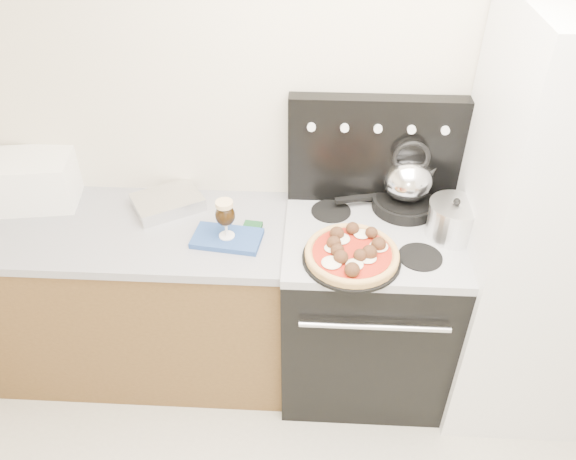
# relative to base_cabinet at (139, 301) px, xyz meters

# --- Properties ---
(room_shell) EXTENTS (3.52, 3.01, 2.52)m
(room_shell) POSITION_rel_base_cabinet_xyz_m (1.02, -0.91, 0.82)
(room_shell) COLOR beige
(room_shell) RESTS_ON ground
(base_cabinet) EXTENTS (1.45, 0.60, 0.86)m
(base_cabinet) POSITION_rel_base_cabinet_xyz_m (0.00, 0.00, 0.00)
(base_cabinet) COLOR brown
(base_cabinet) RESTS_ON ground
(countertop) EXTENTS (1.48, 0.63, 0.04)m
(countertop) POSITION_rel_base_cabinet_xyz_m (0.00, 0.00, 0.45)
(countertop) COLOR #919199
(countertop) RESTS_ON base_cabinet
(stove_body) EXTENTS (0.76, 0.65, 0.88)m
(stove_body) POSITION_rel_base_cabinet_xyz_m (1.10, -0.02, 0.01)
(stove_body) COLOR black
(stove_body) RESTS_ON ground
(cooktop) EXTENTS (0.76, 0.65, 0.04)m
(cooktop) POSITION_rel_base_cabinet_xyz_m (1.10, -0.02, 0.47)
(cooktop) COLOR #ADADB2
(cooktop) RESTS_ON stove_body
(backguard) EXTENTS (0.76, 0.08, 0.50)m
(backguard) POSITION_rel_base_cabinet_xyz_m (1.10, 0.25, 0.74)
(backguard) COLOR black
(backguard) RESTS_ON cooktop
(fridge) EXTENTS (0.64, 0.68, 1.90)m
(fridge) POSITION_rel_base_cabinet_xyz_m (1.80, -0.05, 0.52)
(fridge) COLOR silver
(fridge) RESTS_ON ground
(toaster_oven) EXTENTS (0.40, 0.32, 0.23)m
(toaster_oven) POSITION_rel_base_cabinet_xyz_m (-0.44, 0.17, 0.58)
(toaster_oven) COLOR white
(toaster_oven) RESTS_ON countertop
(foil_sheet) EXTENTS (0.37, 0.34, 0.06)m
(foil_sheet) POSITION_rel_base_cabinet_xyz_m (0.18, 0.15, 0.50)
(foil_sheet) COLOR white
(foil_sheet) RESTS_ON countertop
(oven_mitt) EXTENTS (0.31, 0.20, 0.02)m
(oven_mitt) POSITION_rel_base_cabinet_xyz_m (0.48, -0.08, 0.48)
(oven_mitt) COLOR navy
(oven_mitt) RESTS_ON countertop
(beer_glass) EXTENTS (0.09, 0.09, 0.18)m
(beer_glass) POSITION_rel_base_cabinet_xyz_m (0.48, -0.08, 0.59)
(beer_glass) COLOR black
(beer_glass) RESTS_ON oven_mitt
(pizza_pan) EXTENTS (0.46, 0.46, 0.01)m
(pizza_pan) POSITION_rel_base_cabinet_xyz_m (1.00, -0.20, 0.50)
(pizza_pan) COLOR black
(pizza_pan) RESTS_ON cooktop
(pizza) EXTENTS (0.45, 0.45, 0.05)m
(pizza) POSITION_rel_base_cabinet_xyz_m (1.00, -0.20, 0.53)
(pizza) COLOR tan
(pizza) RESTS_ON pizza_pan
(skillet) EXTENTS (0.35, 0.35, 0.05)m
(skillet) POSITION_rel_base_cabinet_xyz_m (1.26, 0.17, 0.52)
(skillet) COLOR black
(skillet) RESTS_ON cooktop
(tea_kettle) EXTENTS (0.25, 0.25, 0.24)m
(tea_kettle) POSITION_rel_base_cabinet_xyz_m (1.26, 0.17, 0.66)
(tea_kettle) COLOR silver
(tea_kettle) RESTS_ON skillet
(stock_pot) EXTENTS (0.27, 0.27, 0.15)m
(stock_pot) POSITION_rel_base_cabinet_xyz_m (1.43, -0.02, 0.57)
(stock_pot) COLOR white
(stock_pot) RESTS_ON cooktop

